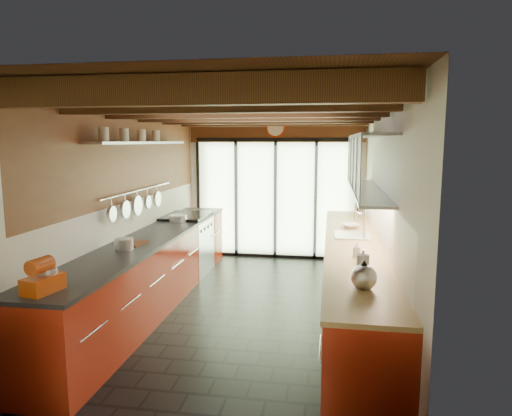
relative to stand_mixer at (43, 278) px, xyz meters
name	(u,v)px	position (x,y,z in m)	size (l,w,h in m)	color
ground	(249,310)	(1.27, 2.24, -1.03)	(5.50, 5.50, 0.00)	black
room_shell	(249,180)	(1.27, 2.24, 0.62)	(5.50, 5.50, 5.50)	silver
ceiling_beams	(254,114)	(1.27, 2.62, 1.43)	(3.14, 5.06, 4.90)	#593316
glass_door	(275,167)	(1.27, 4.93, 0.63)	(2.95, 0.10, 2.90)	#C6EAAD
left_counter	(153,270)	(-0.01, 2.24, -0.57)	(0.68, 5.00, 0.92)	#9B2311
range_stove	(187,245)	(-0.01, 3.69, -0.56)	(0.66, 0.90, 0.97)	silver
right_counter	(353,280)	(2.54, 2.24, -0.57)	(0.68, 5.00, 0.92)	#9B2311
sink_assembly	(353,233)	(2.56, 2.64, -0.07)	(0.45, 0.52, 0.43)	silver
upper_cabinets_right	(368,163)	(2.70, 2.54, 0.82)	(0.34, 3.00, 3.00)	silver
left_wall_fixtures	(140,162)	(-0.20, 2.42, 0.81)	(0.28, 2.60, 0.96)	silver
stand_mixer	(43,278)	(0.00, 0.00, 0.00)	(0.23, 0.35, 0.29)	#C4440F
pot_large	(124,244)	(0.00, 1.45, -0.05)	(0.20, 0.20, 0.13)	silver
pot_small	(178,218)	(0.00, 3.27, -0.06)	(0.27, 0.27, 0.10)	silver
cutting_board	(135,243)	(0.00, 1.72, -0.10)	(0.22, 0.30, 0.03)	brown
kettle	(364,276)	(2.54, 0.50, 0.00)	(0.22, 0.27, 0.25)	silver
paper_towel	(363,269)	(2.54, 0.66, 0.01)	(0.12, 0.12, 0.29)	white
soap_bottle	(357,249)	(2.54, 1.55, -0.03)	(0.07, 0.08, 0.17)	silver
bowl	(350,226)	(2.54, 3.18, -0.08)	(0.24, 0.24, 0.06)	silver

